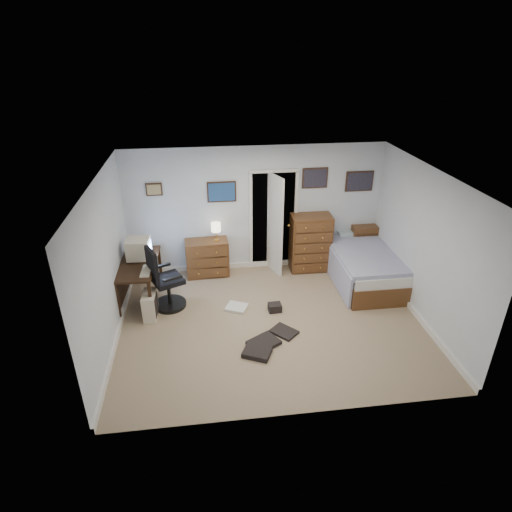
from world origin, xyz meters
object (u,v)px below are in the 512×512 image
(office_chair, at_px, (164,285))
(low_dresser, at_px, (207,258))
(tall_dresser, at_px, (310,243))
(bed, at_px, (362,263))
(computer_desk, at_px, (134,272))

(office_chair, distance_m, low_dresser, 1.34)
(office_chair, bearing_deg, tall_dresser, -3.75)
(office_chair, relative_size, low_dresser, 1.41)
(office_chair, xyz_separation_m, bed, (3.74, 0.53, -0.12))
(computer_desk, height_order, office_chair, office_chair)
(tall_dresser, bearing_deg, office_chair, -158.21)
(computer_desk, bearing_deg, tall_dresser, 16.23)
(low_dresser, xyz_separation_m, tall_dresser, (2.07, -0.02, 0.21))
(low_dresser, xyz_separation_m, bed, (2.98, -0.57, -0.03))
(low_dresser, relative_size, bed, 0.38)
(office_chair, bearing_deg, low_dresser, 30.76)
(tall_dresser, height_order, bed, tall_dresser)
(computer_desk, distance_m, bed, 4.29)
(computer_desk, xyz_separation_m, tall_dresser, (3.37, 0.79, -0.01))
(office_chair, height_order, bed, office_chair)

